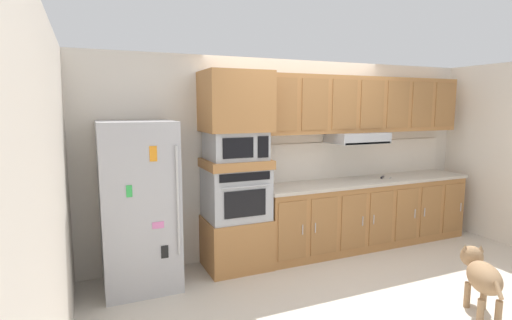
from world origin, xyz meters
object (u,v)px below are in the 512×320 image
object	(u,v)px
dog_food_bowl	(488,287)
dog	(481,274)
built_in_oven	(236,193)
screwdriver	(383,177)
microwave	(236,146)
refrigerator	(139,206)

from	to	relation	value
dog_food_bowl	dog	bearing A→B (deg)	-151.48
built_in_oven	screwdriver	world-z (taller)	built_in_oven
microwave	dog	bearing A→B (deg)	-48.31
built_in_oven	dog	bearing A→B (deg)	-48.30
microwave	screwdriver	xyz separation A→B (m)	(2.17, -0.02, -0.53)
dog	built_in_oven	bearing A→B (deg)	75.65
dog	dog_food_bowl	size ratio (longest dim) A/B	3.77
screwdriver	built_in_oven	bearing A→B (deg)	179.55
screwdriver	dog	xyz separation A→B (m)	(-0.48, -1.88, -0.56)
refrigerator	microwave	bearing A→B (deg)	3.50
refrigerator	built_in_oven	distance (m)	1.11
refrigerator	screwdriver	bearing A→B (deg)	0.88
refrigerator	screwdriver	xyz separation A→B (m)	(3.27, 0.05, 0.05)
microwave	dog_food_bowl	size ratio (longest dim) A/B	3.22
microwave	screwdriver	world-z (taller)	microwave
microwave	screwdriver	bearing A→B (deg)	-0.45
built_in_oven	dog	distance (m)	2.59
dog	screwdriver	bearing A→B (deg)	19.73
built_in_oven	screwdriver	xyz separation A→B (m)	(2.17, -0.02, 0.03)
refrigerator	dog_food_bowl	xyz separation A→B (m)	(3.31, -1.55, -0.85)
built_in_oven	dog	world-z (taller)	built_in_oven
microwave	dog_food_bowl	world-z (taller)	microwave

